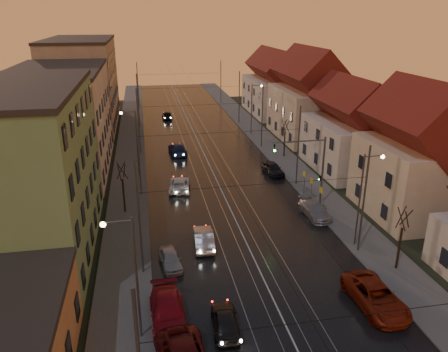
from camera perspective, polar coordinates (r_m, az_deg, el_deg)
ground at (r=27.86m, az=9.02°, el=-20.62°), size 160.00×160.00×0.00m
road at (r=62.78m, az=-2.97°, el=3.63°), size 16.00×120.00×0.04m
sidewalk_left at (r=62.32m, az=-12.13°, el=3.12°), size 4.00×120.00×0.15m
sidewalk_right at (r=64.78m, az=5.85°, el=4.14°), size 4.00×120.00×0.15m
tram_rail_0 at (r=62.54m, az=-4.97°, el=3.55°), size 0.06×120.00×0.03m
tram_rail_1 at (r=62.68m, az=-3.67°, el=3.63°), size 0.06×120.00×0.03m
tram_rail_2 at (r=62.87m, az=-2.28°, el=3.70°), size 0.06×120.00×0.03m
tram_rail_3 at (r=63.09m, az=-0.99°, el=3.78°), size 0.06×120.00×0.03m
apartment_left_1 at (r=36.86m, az=-25.18°, el=-0.04°), size 10.00×18.00×13.00m
apartment_left_2 at (r=55.80m, az=-20.43°, el=6.58°), size 10.00×20.00×12.00m
apartment_left_3 at (r=78.98m, az=-17.87°, el=11.38°), size 10.00×24.00×14.00m
house_right_1 at (r=44.43m, az=23.98°, el=2.00°), size 8.67×10.20×10.80m
house_right_2 at (r=55.35m, az=16.51°, el=5.46°), size 9.18×12.24×9.20m
house_right_3 at (r=68.46m, az=11.03°, el=9.69°), size 9.18×14.28×11.50m
house_right_4 at (r=85.34m, az=6.60°, el=11.50°), size 9.18×16.32×10.00m
catenary_pole_l_1 at (r=31.71m, az=-10.99°, el=-5.51°), size 0.16×0.16×9.00m
catenary_pole_r_1 at (r=35.70m, az=17.79°, el=-3.12°), size 0.16×0.16×9.00m
catenary_pole_l_2 at (r=45.69m, az=-11.08°, el=2.65°), size 0.16×0.16×9.00m
catenary_pole_r_2 at (r=48.55m, az=9.67°, el=3.80°), size 0.16×0.16×9.00m
catenary_pole_l_3 at (r=60.17m, az=-11.12°, el=6.95°), size 0.16×0.16×9.00m
catenary_pole_r_3 at (r=62.36m, az=5.00°, el=7.73°), size 0.16×0.16×9.00m
catenary_pole_l_4 at (r=74.85m, az=-11.15°, el=9.57°), size 0.16×0.16×9.00m
catenary_pole_r_4 at (r=76.63m, az=2.00°, el=10.18°), size 0.16×0.16×9.00m
catenary_pole_l_5 at (r=92.61m, az=-11.17°, el=11.61°), size 0.16×0.16×9.00m
catenary_pole_r_5 at (r=94.05m, az=-0.42°, el=12.12°), size 0.16×0.16×9.00m
street_lamp_0 at (r=25.39m, az=-12.14°, el=-11.65°), size 1.75×0.32×8.00m
street_lamp_1 at (r=36.59m, az=17.84°, el=-1.89°), size 1.75×0.32×8.00m
street_lamp_2 at (r=51.36m, az=-11.69°, el=5.04°), size 1.75×0.32×8.00m
street_lamp_3 at (r=69.03m, az=3.87°, el=9.33°), size 1.75×0.32×8.00m
traffic_light_mast at (r=42.98m, az=11.61°, el=1.61°), size 5.30×0.32×7.20m
bare_tree_0 at (r=42.66m, az=-13.02°, el=-1.68°), size 1.09×1.09×5.11m
bare_tree_1 at (r=35.02m, az=22.04°, el=-7.81°), size 1.09×1.09×5.11m
bare_tree_2 at (r=58.74m, az=7.93°, el=4.78°), size 1.09×1.09×5.11m
driving_car_0 at (r=27.94m, az=0.17°, el=-18.38°), size 1.82×3.98×1.32m
driving_car_1 at (r=36.54m, az=-2.70°, el=-8.09°), size 1.79×4.51×1.46m
driving_car_2 at (r=47.95m, az=-5.83°, el=-1.09°), size 2.75×4.92×1.30m
driving_car_3 at (r=60.29m, az=-6.07°, el=3.56°), size 2.46×5.35×1.52m
driving_car_4 at (r=81.16m, az=-7.45°, el=7.89°), size 1.72×4.23×1.44m
parked_left_2 at (r=28.68m, az=-7.34°, el=-17.15°), size 2.30×5.33×1.53m
parked_left_3 at (r=34.13m, az=-7.04°, el=-10.69°), size 1.87×3.76×1.23m
parked_right_0 at (r=31.30m, az=19.19°, el=-14.63°), size 2.80×5.71×1.56m
parked_right_1 at (r=42.43m, az=11.80°, el=-4.37°), size 2.11×4.75×1.36m
parked_right_2 at (r=52.65m, az=6.37°, el=0.98°), size 2.23×4.44×1.45m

